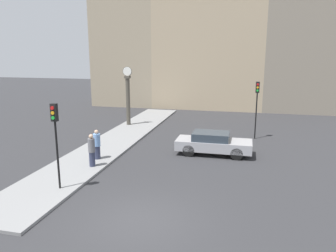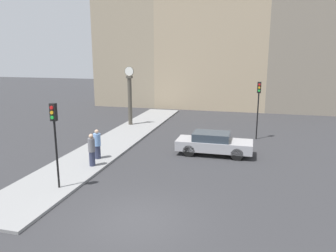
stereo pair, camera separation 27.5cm
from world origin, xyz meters
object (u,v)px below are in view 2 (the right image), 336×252
Objects in this scene: sedan_car at (214,143)px; street_clock at (130,97)px; traffic_light_far at (259,99)px; pedestrian_blue_stripe at (97,144)px; pedestrian_grey_jacket at (92,150)px; traffic_light_near at (55,128)px.

sedan_car is 10.00m from street_clock.
street_clock is at bearing 169.99° from traffic_light_far.
sedan_car is 5.50m from traffic_light_far.
traffic_light_far is 2.41× the size of pedestrian_blue_stripe.
traffic_light_far reaches higher than sedan_car.
street_clock is (-7.67, 6.18, 1.74)m from sedan_car.
pedestrian_grey_jacket is (-8.46, -8.35, -1.89)m from traffic_light_far.
street_clock reaches higher than traffic_light_far.
street_clock reaches higher than pedestrian_blue_stripe.
pedestrian_grey_jacket is (1.73, -10.15, -1.45)m from street_clock.
traffic_light_near is at bearing -82.89° from street_clock.
traffic_light_near is at bearing -91.72° from pedestrian_grey_jacket.
traffic_light_near is 0.94× the size of traffic_light_far.
pedestrian_grey_jacket is at bearing -80.33° from street_clock.
traffic_light_far is at bearing 60.12° from sedan_car.
pedestrian_grey_jacket is at bearing -146.21° from sedan_car.
traffic_light_near reaches higher than pedestrian_blue_stripe.
street_clock is at bearing 99.17° from pedestrian_blue_stripe.
traffic_light_far is 11.46m from pedestrian_blue_stripe.
pedestrian_blue_stripe is (-0.29, 1.20, -0.04)m from pedestrian_grey_jacket.
street_clock is 9.19m from pedestrian_blue_stripe.
traffic_light_far is 0.85× the size of street_clock.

